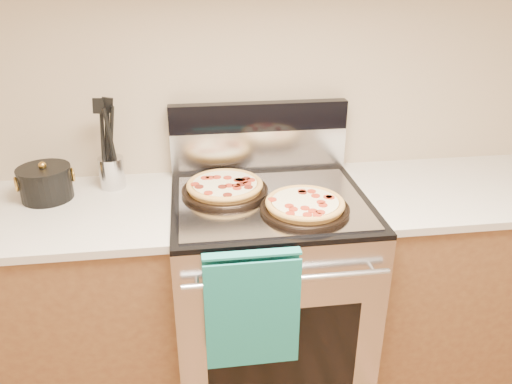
{
  "coord_description": "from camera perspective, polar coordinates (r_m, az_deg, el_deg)",
  "views": [
    {
      "loc": [
        -0.29,
        -0.07,
        1.76
      ],
      "look_at": [
        -0.07,
        1.55,
        1.0
      ],
      "focal_mm": 35.0,
      "sensor_mm": 36.0,
      "label": 1
    }
  ],
  "objects": [
    {
      "name": "dish_towel",
      "position": [
        1.72,
        -0.46,
        -13.04
      ],
      "size": [
        0.32,
        0.05,
        0.42
      ],
      "primitive_type": null,
      "color": "#166A70",
      "rests_on": "oven_handle"
    },
    {
      "name": "wall_back",
      "position": [
        2.13,
        0.17,
        13.83
      ],
      "size": [
        4.0,
        0.0,
        4.0
      ],
      "primitive_type": "plane",
      "rotation": [
        1.57,
        0.0,
        0.0
      ],
      "color": "tan",
      "rests_on": "ground"
    },
    {
      "name": "saucepan",
      "position": [
        2.11,
        -22.88,
        0.81
      ],
      "size": [
        0.25,
        0.25,
        0.12
      ],
      "primitive_type": "cylinder",
      "rotation": [
        0.0,
        0.0,
        0.34
      ],
      "color": "black",
      "rests_on": "countertop_left"
    },
    {
      "name": "backsplash_lower",
      "position": [
        2.19,
        0.31,
        4.85
      ],
      "size": [
        0.76,
        0.06,
        0.18
      ],
      "primitive_type": "cube",
      "color": "silver",
      "rests_on": "cooktop"
    },
    {
      "name": "countertop_right",
      "position": [
        2.28,
        23.86,
        0.36
      ],
      "size": [
        1.02,
        0.64,
        0.03
      ],
      "primitive_type": "cube",
      "color": "beige",
      "rests_on": "cabinet_right"
    },
    {
      "name": "oven_handle",
      "position": [
        1.68,
        3.65,
        -9.98
      ],
      "size": [
        0.7,
        0.03,
        0.03
      ],
      "primitive_type": "cylinder",
      "rotation": [
        0.0,
        1.57,
        0.0
      ],
      "color": "silver",
      "rests_on": "range_body"
    },
    {
      "name": "cabinet_right",
      "position": [
        2.49,
        22.05,
        -9.22
      ],
      "size": [
        1.0,
        0.62,
        0.88
      ],
      "primitive_type": "cube",
      "color": "brown",
      "rests_on": "ground"
    },
    {
      "name": "pepperoni_pizza_front",
      "position": [
        1.83,
        5.61,
        -1.53
      ],
      "size": [
        0.36,
        0.36,
        0.04
      ],
      "primitive_type": null,
      "rotation": [
        0.0,
        0.0,
        -0.13
      ],
      "color": "#C98D3D",
      "rests_on": "foil_sheet"
    },
    {
      "name": "range_body",
      "position": [
        2.18,
        1.45,
        -11.96
      ],
      "size": [
        0.76,
        0.68,
        0.9
      ],
      "primitive_type": "cube",
      "color": "#B7B7BC",
      "rests_on": "ground"
    },
    {
      "name": "cooktop",
      "position": [
        1.94,
        1.6,
        -1.04
      ],
      "size": [
        0.76,
        0.68,
        0.02
      ],
      "primitive_type": "cube",
      "color": "black",
      "rests_on": "range_body"
    },
    {
      "name": "countertop_left",
      "position": [
        2.04,
        -23.77,
        -2.44
      ],
      "size": [
        1.02,
        0.64,
        0.03
      ],
      "primitive_type": "cube",
      "color": "beige",
      "rests_on": "cabinet_left"
    },
    {
      "name": "backsplash_upper",
      "position": [
        2.14,
        0.32,
        8.62
      ],
      "size": [
        0.76,
        0.06,
        0.12
      ],
      "primitive_type": "cube",
      "color": "black",
      "rests_on": "backsplash_lower"
    },
    {
      "name": "cabinet_left",
      "position": [
        2.27,
        -21.77,
        -12.71
      ],
      "size": [
        1.0,
        0.62,
        0.88
      ],
      "primitive_type": "cube",
      "color": "brown",
      "rests_on": "ground"
    },
    {
      "name": "pepperoni_pizza_back",
      "position": [
        1.97,
        -3.58,
        0.56
      ],
      "size": [
        0.39,
        0.39,
        0.05
      ],
      "primitive_type": null,
      "rotation": [
        0.0,
        0.0,
        -0.18
      ],
      "color": "#C98D3D",
      "rests_on": "foil_sheet"
    },
    {
      "name": "foil_sheet",
      "position": [
        1.91,
        1.75,
        -1.08
      ],
      "size": [
        0.7,
        0.55,
        0.01
      ],
      "primitive_type": "cube",
      "color": "gray",
      "rests_on": "cooktop"
    },
    {
      "name": "utensil_crock",
      "position": [
        2.12,
        -16.13,
        2.16
      ],
      "size": [
        0.13,
        0.13,
        0.13
      ],
      "primitive_type": "cylinder",
      "rotation": [
        0.0,
        0.0,
        0.42
      ],
      "color": "silver",
      "rests_on": "countertop_left"
    },
    {
      "name": "oven_window",
      "position": [
        1.93,
        3.12,
        -17.87
      ],
      "size": [
        0.56,
        0.01,
        0.4
      ],
      "primitive_type": "cube",
      "color": "black",
      "rests_on": "range_body"
    }
  ]
}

